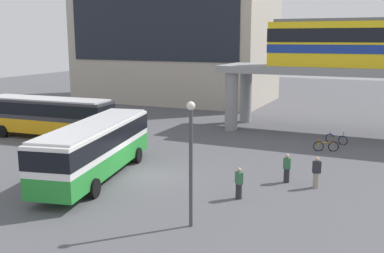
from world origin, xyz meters
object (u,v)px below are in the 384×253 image
bus_main (96,144)px  pedestrian_near_building (316,173)px  pedestrian_waiting_near_stop (239,184)px  station_building (177,22)px  pedestrian_by_bike_rack (287,169)px  bus_secondary (47,113)px  bicycle_orange (326,146)px  bicycle_blue (336,139)px

bus_main → pedestrian_near_building: size_ratio=6.70×
pedestrian_near_building → pedestrian_waiting_near_stop: 4.65m
station_building → pedestrian_waiting_near_stop: (19.06, -32.13, -9.11)m
pedestrian_near_building → pedestrian_by_bike_rack: (-1.64, 0.24, -0.03)m
station_building → pedestrian_by_bike_rack: (20.68, -28.58, -9.10)m
bus_main → bus_secondary: size_ratio=1.01×
bus_main → bus_secondary: bearing=144.1°
station_building → bus_main: bearing=-71.9°
bus_main → bicycle_orange: 16.32m
bus_secondary → bicycle_blue: bearing=18.5°
station_building → pedestrian_waiting_near_stop: 38.46m
station_building → bicycle_orange: (21.70, -20.41, -9.50)m
pedestrian_by_bike_rack → bus_main: bearing=-160.4°
bicycle_blue → pedestrian_by_bike_rack: bearing=-97.6°
bicycle_blue → bus_main: bearing=-128.7°
bus_main → bus_secondary: (-9.97, 7.23, 0.00)m
station_building → pedestrian_near_building: 37.56m
station_building → bicycle_blue: station_building is taller
bus_secondary → pedestrian_near_building: (21.76, -3.85, -1.20)m
bicycle_orange → pedestrian_waiting_near_stop: (-2.64, -11.73, 0.39)m
pedestrian_near_building → bicycle_orange: bearing=94.2°
bicycle_blue → pedestrian_waiting_near_stop: size_ratio=1.06×
bicycle_blue → pedestrian_by_bike_rack: 10.91m
pedestrian_waiting_near_stop → station_building: bearing=120.7°
bus_main → pedestrian_waiting_near_stop: 8.61m
bus_secondary → bicycle_blue: bus_secondary is taller
bicycle_orange → pedestrian_waiting_near_stop: bearing=-102.7°
bicycle_blue → bicycle_orange: 2.67m
pedestrian_waiting_near_stop → bus_main: bearing=-179.6°
bus_secondary → bicycle_orange: bearing=12.2°
bus_secondary → bicycle_blue: (21.55, 7.20, -1.63)m
bus_main → bicycle_blue: size_ratio=6.66×
bus_secondary → bicycle_blue: 22.78m
bicycle_blue → pedestrian_by_bike_rack: (-1.43, -10.81, 0.40)m
bus_secondary → bicycle_orange: size_ratio=6.55×
bus_secondary → pedestrian_waiting_near_stop: (18.50, -7.17, -1.24)m
station_building → bus_main: 34.78m
bicycle_orange → bus_secondary: bearing=-167.8°
bus_main → pedestrian_near_building: bus_main is taller
bus_main → pedestrian_near_building: 12.32m
station_building → pedestrian_waiting_near_stop: bearing=-59.3°
pedestrian_waiting_near_stop → pedestrian_by_bike_rack: pedestrian_by_bike_rack is taller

